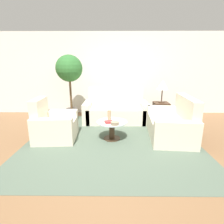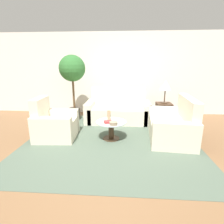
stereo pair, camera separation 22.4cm
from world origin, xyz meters
name	(u,v)px [view 2 (the right image)]	position (x,y,z in m)	size (l,w,h in m)	color
ground_plane	(102,151)	(0.00, 0.00, 0.00)	(14.00, 14.00, 0.00)	brown
wall_back	(112,74)	(0.00, 2.86, 1.30)	(10.00, 0.06, 2.60)	white
rug	(111,139)	(0.14, 0.60, 0.00)	(3.60, 3.53, 0.01)	#4C5B4C
sofa_main	(118,111)	(0.24, 1.96, 0.29)	(1.81, 0.91, 0.94)	beige
armchair	(54,125)	(-1.15, 0.60, 0.29)	(0.88, 0.90, 0.91)	beige
loveseat	(174,126)	(1.52, 0.74, 0.29)	(0.99, 1.52, 0.92)	beige
coffee_table	(111,128)	(0.14, 0.60, 0.26)	(0.66, 0.66, 0.40)	#422D1E
side_table	(163,113)	(1.53, 1.87, 0.28)	(0.41, 0.41, 0.56)	#422D1E
table_lamp	(166,86)	(1.53, 1.87, 1.04)	(0.32, 0.32, 0.63)	#422D1E
potted_plant	(72,72)	(-1.06, 1.99, 1.39)	(0.74, 0.74, 1.87)	#3D3833
vase	(109,115)	(0.08, 0.74, 0.51)	(0.08, 0.08, 0.22)	tan
bowl	(113,123)	(0.20, 0.38, 0.44)	(0.17, 0.17, 0.06)	gray
book_stack	(108,122)	(0.08, 0.51, 0.42)	(0.20, 0.19, 0.04)	#BC3333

